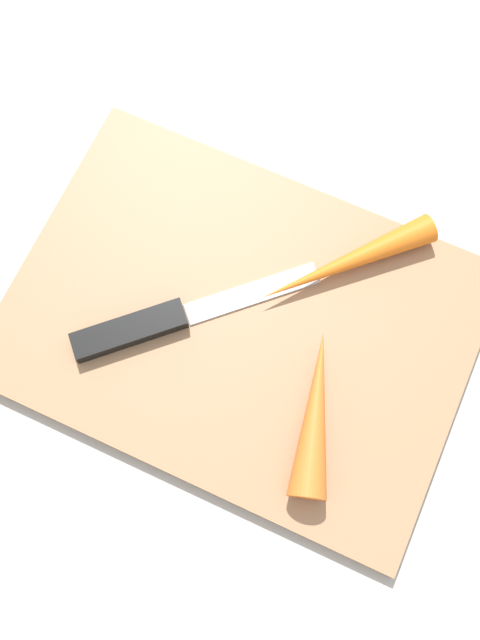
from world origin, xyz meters
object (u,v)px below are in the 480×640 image
(cutting_board, at_px, (240,322))
(knife, at_px, (146,325))
(carrot_long, at_px, (347,262))
(carrot_short, at_px, (315,412))

(cutting_board, relative_size, knife, 2.27)
(cutting_board, xyz_separation_m, carrot_long, (-0.06, -0.08, 0.02))
(carrot_long, distance_m, carrot_short, 0.12)
(carrot_short, bearing_deg, cutting_board, 43.93)
(knife, distance_m, carrot_short, 0.15)
(cutting_board, height_order, carrot_long, carrot_long)
(carrot_long, bearing_deg, carrot_short, 52.84)
(cutting_board, bearing_deg, carrot_short, 150.73)
(carrot_long, height_order, carrot_short, carrot_short)
(cutting_board, xyz_separation_m, carrot_short, (-0.08, 0.05, 0.02))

